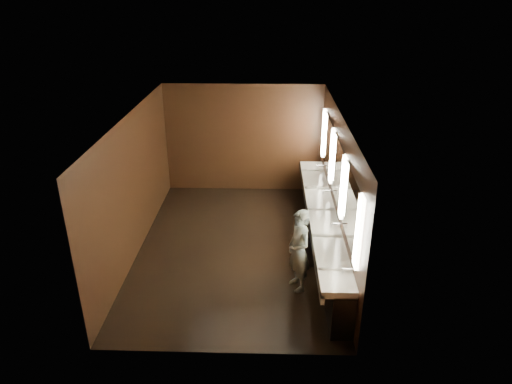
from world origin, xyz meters
TOP-DOWN VIEW (x-y plane):
  - floor at (0.00, 0.00)m, footprint 6.00×6.00m
  - ceiling at (0.00, 0.00)m, footprint 4.00×6.00m
  - wall_back at (0.00, 3.00)m, footprint 4.00×0.02m
  - wall_front at (0.00, -3.00)m, footprint 4.00×0.02m
  - wall_left at (-2.00, 0.00)m, footprint 0.02×6.00m
  - wall_right at (2.00, 0.00)m, footprint 0.02×6.00m
  - sink_counter at (1.79, 0.00)m, footprint 0.55×5.40m
  - mirror_band at (1.98, -0.00)m, footprint 0.06×5.03m
  - person at (1.20, -1.33)m, footprint 0.55×0.66m
  - trash_bin at (1.58, -0.50)m, footprint 0.42×0.42m

SIDE VIEW (x-z plane):
  - floor at x=0.00m, z-range 0.00..0.00m
  - trash_bin at x=1.58m, z-range 0.00..0.63m
  - sink_counter at x=1.79m, z-range -0.01..1.00m
  - person at x=1.20m, z-range 0.00..1.54m
  - wall_back at x=0.00m, z-range 0.00..2.80m
  - wall_front at x=0.00m, z-range 0.00..2.80m
  - wall_left at x=-2.00m, z-range 0.00..2.80m
  - wall_right at x=2.00m, z-range 0.00..2.80m
  - mirror_band at x=1.98m, z-range 1.17..2.32m
  - ceiling at x=0.00m, z-range 2.79..2.81m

